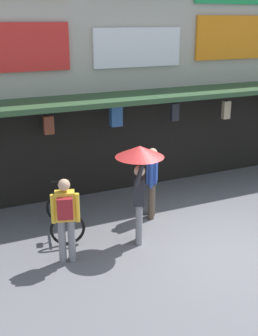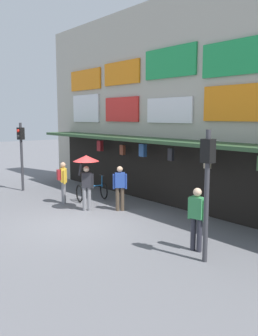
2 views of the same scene
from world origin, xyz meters
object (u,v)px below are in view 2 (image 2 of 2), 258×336
pedestrian_with_umbrella (86,167)px  pedestrian_in_purple (63,179)px  pedestrian_in_white (120,186)px  bicycle_parked (92,191)px  pedestrian_in_red (197,216)px  traffic_light_near (21,146)px  traffic_light_far (207,175)px

pedestrian_with_umbrella → pedestrian_in_purple: pedestrian_with_umbrella is taller
pedestrian_in_purple → pedestrian_in_white: size_ratio=1.00×
pedestrian_with_umbrella → pedestrian_in_purple: bearing=-175.1°
bicycle_parked → pedestrian_in_white: bearing=-2.8°
pedestrian_in_purple → pedestrian_in_red: bearing=1.2°
traffic_light_near → bicycle_parked: traffic_light_near is taller
traffic_light_far → pedestrian_in_white: traffic_light_far is taller
traffic_light_near → traffic_light_far: size_ratio=1.00×
bicycle_parked → pedestrian_in_white: pedestrian_in_white is taller
pedestrian_with_umbrella → pedestrian_in_white: size_ratio=1.24×
traffic_light_near → bicycle_parked: 4.41m
pedestrian_in_red → pedestrian_with_umbrella: (-5.29, -0.01, 0.69)m
pedestrian_in_red → pedestrian_in_purple: size_ratio=1.00×
traffic_light_near → pedestrian_in_red: traffic_light_near is taller
bicycle_parked → pedestrian_in_purple: (-0.31, -1.19, 0.59)m
traffic_light_near → pedestrian_with_umbrella: (5.05, 0.38, -0.50)m
traffic_light_far → pedestrian_in_red: bearing=148.4°
pedestrian_in_purple → traffic_light_far: bearing=-1.8°
pedestrian_in_red → pedestrian_with_umbrella: 5.34m
bicycle_parked → pedestrian_in_red: (6.56, -1.04, 0.55)m
traffic_light_far → pedestrian_in_white: bearing=165.6°
pedestrian_in_red → pedestrian_in_white: bearing=168.2°
traffic_light_far → bicycle_parked: traffic_light_far is taller
traffic_light_near → pedestrian_in_white: 6.11m
traffic_light_far → pedestrian_with_umbrella: 5.93m
pedestrian_with_umbrella → pedestrian_in_purple: size_ratio=1.24×
pedestrian_in_red → traffic_light_far: bearing=-31.6°
traffic_light_far → pedestrian_in_purple: (-7.47, 0.23, -1.16)m
traffic_light_near → bicycle_parked: (3.79, 1.43, -1.75)m
traffic_light_far → bicycle_parked: size_ratio=2.52×
bicycle_parked → pedestrian_in_red: pedestrian_in_red is taller
bicycle_parked → pedestrian_in_red: size_ratio=0.76×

